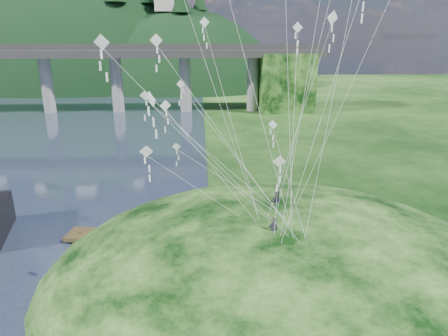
{
  "coord_description": "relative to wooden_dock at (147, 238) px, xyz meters",
  "views": [
    {
      "loc": [
        2.26,
        -23.04,
        16.61
      ],
      "look_at": [
        4.0,
        6.0,
        7.0
      ],
      "focal_mm": 32.0,
      "sensor_mm": 36.0,
      "label": 1
    }
  ],
  "objects": [
    {
      "name": "ground",
      "position": [
        2.39,
        -7.31,
        -0.44
      ],
      "size": [
        320.0,
        320.0,
        0.0
      ],
      "primitive_type": "plane",
      "color": "black",
      "rests_on": "ground"
    },
    {
      "name": "grass_hill",
      "position": [
        10.39,
        -5.31,
        -1.94
      ],
      "size": [
        36.0,
        32.0,
        13.0
      ],
      "color": "black",
      "rests_on": "ground"
    },
    {
      "name": "bridge",
      "position": [
        -24.07,
        62.75,
        9.27
      ],
      "size": [
        160.0,
        11.0,
        15.0
      ],
      "color": "#2D2B2B",
      "rests_on": "ground"
    },
    {
      "name": "far_ridge",
      "position": [
        -41.19,
        114.86,
        -7.87
      ],
      "size": [
        153.0,
        70.0,
        94.5
      ],
      "color": "black",
      "rests_on": "ground"
    },
    {
      "name": "wooden_dock",
      "position": [
        0.0,
        0.0,
        0.0
      ],
      "size": [
        14.1,
        4.57,
        1.0
      ],
      "color": "#3B2D18",
      "rests_on": "ground"
    },
    {
      "name": "kite_flyers",
      "position": [
        9.83,
        -4.75,
        5.35
      ],
      "size": [
        1.89,
        5.23,
        1.75
      ],
      "color": "#252531",
      "rests_on": "ground"
    },
    {
      "name": "kite_swarm",
      "position": [
        7.36,
        -4.41,
        16.4
      ],
      "size": [
        15.59,
        17.8,
        21.07
      ],
      "color": "silver",
      "rests_on": "ground"
    }
  ]
}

